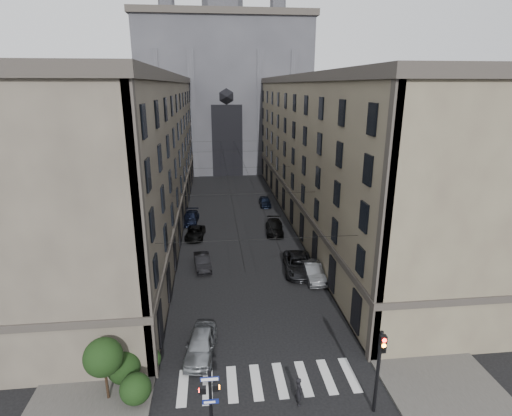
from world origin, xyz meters
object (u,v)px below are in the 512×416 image
object	(u,v)px
gothic_tower	(224,84)
car_right_far	(265,201)
traffic_light_right	(379,363)
car_left_midnear	(202,262)
car_right_midfar	(275,227)
pedestrian	(299,391)
car_right_midnear	(298,264)
car_left_near	(201,345)
car_right_near	(313,272)
car_left_midfar	(195,233)
pedestrian_signal_left	(210,397)
car_left_far	(190,218)

from	to	relation	value
gothic_tower	car_right_far	xyz separation A→B (m)	(4.72, -32.62, -17.11)
traffic_light_right	car_left_midnear	size ratio (longest dim) A/B	1.24
car_left_midnear	car_right_midfar	xyz separation A→B (m)	(8.72, 9.11, 0.05)
car_right_midfar	pedestrian	world-z (taller)	pedestrian
car_right_midnear	gothic_tower	bearing A→B (deg)	100.99
car_left_near	car_right_near	bearing A→B (deg)	51.90
car_right_far	pedestrian	bearing A→B (deg)	-93.01
car_right_far	car_left_midfar	bearing A→B (deg)	-127.66
gothic_tower	car_left_midfar	bearing A→B (deg)	-96.82
pedestrian_signal_left	pedestrian	xyz separation A→B (m)	(4.99, 1.50, -1.44)
car_left_near	car_left_midnear	xyz separation A→B (m)	(-0.15, 13.56, -0.12)
pedestrian_signal_left	car_left_near	xyz separation A→B (m)	(-0.69, 6.50, -1.51)
car_left_near	pedestrian	distance (m)	7.57
car_right_far	pedestrian	world-z (taller)	pedestrian
traffic_light_right	car_right_midnear	distance (m)	17.95
car_right_midnear	car_left_far	bearing A→B (deg)	130.85
car_left_far	car_right_near	distance (m)	21.50
pedestrian_signal_left	traffic_light_right	size ratio (longest dim) A/B	0.77
car_left_midnear	car_right_far	distance (m)	22.67
pedestrian	car_right_midfar	bearing A→B (deg)	-13.10
car_left_near	pedestrian	bearing A→B (deg)	-33.79
car_right_midnear	car_right_midfar	bearing A→B (deg)	99.23
car_left_midfar	car_right_midnear	distance (m)	14.67
gothic_tower	car_left_midfar	size ratio (longest dim) A/B	12.60
gothic_tower	car_left_near	distance (m)	69.21
car_right_midfar	traffic_light_right	bearing A→B (deg)	-81.46
pedestrian_signal_left	car_right_near	size ratio (longest dim) A/B	0.86
pedestrian_signal_left	car_left_near	size ratio (longest dim) A/B	0.84
car_right_near	car_right_midnear	xyz separation A→B (m)	(-1.05, 1.65, 0.05)
car_left_midnear	car_left_midfar	world-z (taller)	car_left_midnear
gothic_tower	car_left_midnear	xyz separation A→B (m)	(-4.35, -53.40, -17.11)
gothic_tower	pedestrian	world-z (taller)	gothic_tower
car_right_midfar	car_right_far	bearing A→B (deg)	94.37
car_left_midfar	car_right_midfar	xyz separation A→B (m)	(9.74, 0.65, 0.10)
gothic_tower	car_right_midnear	xyz separation A→B (m)	(5.03, -55.27, -16.98)
car_right_midfar	car_right_far	xyz separation A→B (m)	(0.35, 11.66, -0.05)
car_right_near	car_right_midfar	size ratio (longest dim) A/B	0.91
car_right_near	car_right_far	world-z (taller)	car_right_near
car_left_midnear	car_right_midnear	distance (m)	9.57
car_right_near	car_left_near	bearing A→B (deg)	-135.70
car_right_midfar	car_left_far	bearing A→B (deg)	160.71
car_left_near	car_left_midnear	world-z (taller)	car_left_near
traffic_light_right	pedestrian	size ratio (longest dim) A/B	2.96
pedestrian_signal_left	car_right_midnear	xyz separation A→B (m)	(8.54, 18.19, -1.50)
car_left_near	car_left_midnear	bearing A→B (deg)	98.22
car_left_midfar	car_left_far	size ratio (longest dim) A/B	0.94
car_left_far	car_right_midnear	size ratio (longest dim) A/B	0.83
pedestrian_signal_left	car_left_far	distance (m)	34.33
traffic_light_right	car_left_far	xyz separation A→B (m)	(-11.80, 33.77, -2.58)
car_left_far	pedestrian_signal_left	bearing A→B (deg)	-80.79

